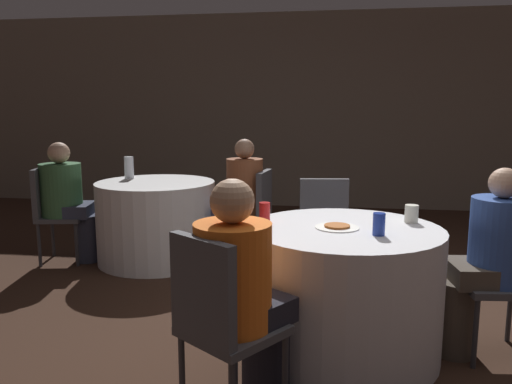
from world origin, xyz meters
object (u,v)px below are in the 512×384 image
Objects in this scene: person_floral_shirt at (237,204)px; bottle_far at (129,168)px; table_near at (343,290)px; chair_far_east at (255,211)px; person_green_jacket at (69,200)px; person_orange_shirt at (243,295)px; chair_near_north at (325,226)px; table_far at (157,221)px; pizza_plate_near at (337,227)px; chair_near_southwest at (218,314)px; soda_can_red at (265,212)px; soda_can_blue at (379,224)px; chair_far_west at (52,206)px; person_blue_shirt at (486,262)px.

person_floral_shirt is 5.44× the size of bottle_far.
chair_far_east is at bearing 116.59° from table_near.
bottle_far is at bearing 113.80° from person_green_jacket.
person_floral_shirt is at bearing -13.59° from bottle_far.
table_near is 0.96× the size of person_floral_shirt.
person_green_jacket is 2.93m from person_orange_shirt.
chair_near_north is at bearing -122.62° from chair_far_east.
pizza_plate_near is (1.66, -1.62, 0.39)m from table_far.
bottle_far is (-1.99, 1.80, 0.10)m from pizza_plate_near.
chair_near_north is at bearing 94.36° from pizza_plate_near.
table_near is 2.91m from person_green_jacket.
person_green_jacket is 2.88m from pizza_plate_near.
chair_near_southwest is at bearing -168.61° from chair_far_east.
person_floral_shirt reaches higher than soda_can_red.
table_far is at bearing 135.69° from pizza_plate_near.
chair_far_east is 0.79× the size of person_green_jacket.
person_orange_shirt is at bearing -165.89° from chair_far_east.
chair_near_southwest is at bearing -139.58° from soda_can_blue.
person_orange_shirt reaches higher than table_near.
person_green_jacket is at bearing 145.54° from soda_can_red.
chair_far_west is 0.81× the size of person_blue_shirt.
soda_can_red is (2.04, -1.40, 0.23)m from person_green_jacket.
bottle_far is (-2.84, 1.69, 0.31)m from person_blue_shirt.
chair_far_west is 3.00m from pizza_plate_near.
table_near is 0.65m from soda_can_red.
person_green_jacket reaches higher than table_near.
table_far is (-1.71, 1.60, -0.00)m from table_near.
soda_can_red is (-0.65, 0.22, 0.00)m from soda_can_blue.
chair_near_southwest is (1.14, -2.40, 0.15)m from table_far.
chair_far_west is 4.15× the size of bottle_far.
chair_far_east is 1.91m from soda_can_blue.
chair_near_north is 2.44m from person_green_jacket.
chair_near_north is 1.00× the size of chair_far_west.
person_floral_shirt is 1.53m from soda_can_red.
pizza_plate_near is at bearing -10.22° from soda_can_red.
pizza_plate_near is at bearing -156.80° from table_near.
person_blue_shirt is (0.93, -0.88, 0.03)m from chair_near_north.
pizza_plate_near is at bearing 90.93° from person_blue_shirt.
person_floral_shirt is at bearing 81.24° from person_green_jacket.
table_far is 2.66m from chair_near_southwest.
chair_near_southwest reaches higher than soda_can_red.
pizza_plate_near is (0.08, -0.99, 0.23)m from chair_near_north.
soda_can_red is at bearing 61.85° from chair_near_north.
person_floral_shirt is 9.61× the size of soda_can_blue.
person_orange_shirt is 9.25× the size of soda_can_red.
bottle_far reaches higher than chair_far_east.
person_floral_shirt is 1.76m from pizza_plate_near.
soda_can_blue is (1.08, -1.67, 0.23)m from person_floral_shirt.
chair_far_west is 1.76m from person_floral_shirt.
person_green_jacket reaches higher than person_orange_shirt.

